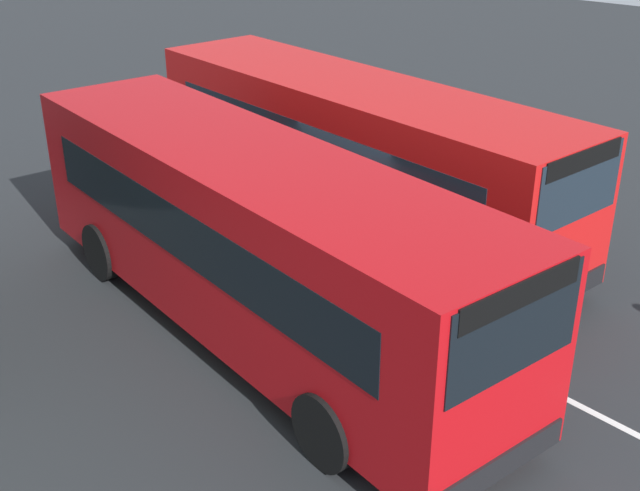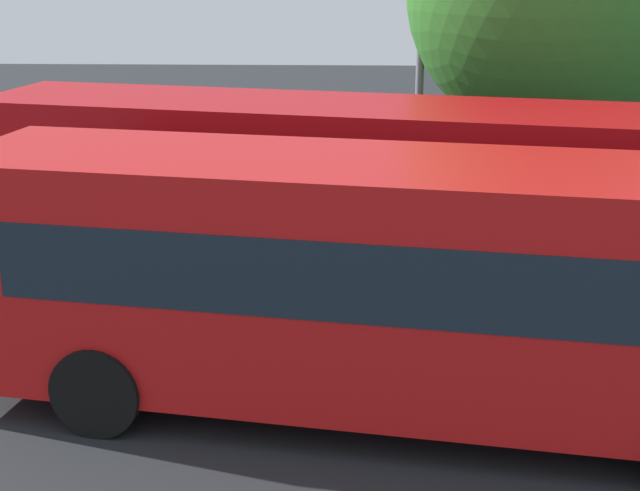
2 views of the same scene
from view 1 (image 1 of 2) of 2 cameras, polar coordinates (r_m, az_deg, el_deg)
name	(u,v)px [view 1 (image 1 of 2)]	position (r m, az deg, el deg)	size (l,w,h in m)	color
ground_plane	(318,273)	(15.38, -0.11, -1.92)	(67.48, 67.48, 0.00)	#232628
bus_far_left	(253,236)	(12.79, -4.70, 0.65)	(10.59, 4.53, 3.10)	#B70C11
bus_center_left	(355,150)	(16.58, 2.48, 6.66)	(10.58, 4.18, 3.10)	red
lane_stripe_outer_left	(318,273)	(15.37, -0.11, -1.90)	(13.59, 0.12, 0.01)	silver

